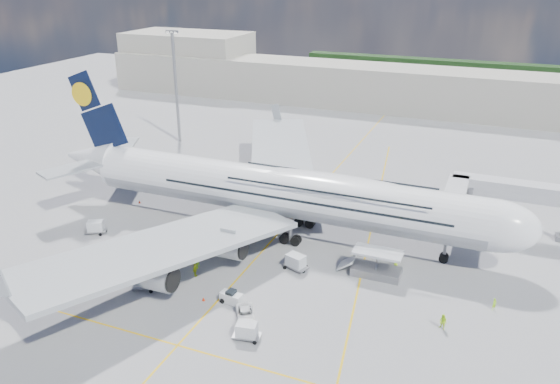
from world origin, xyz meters
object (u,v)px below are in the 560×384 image
at_px(light_mast, 176,86).
at_px(cone_wing_left_inner, 271,207).
at_px(jet_bridge, 490,194).
at_px(crew_tug, 197,263).
at_px(crew_wing, 195,270).
at_px(cone_wing_left_outer, 259,167).
at_px(airliner, 282,192).
at_px(crew_loader, 443,322).
at_px(catering_truck_outer, 275,148).
at_px(service_van, 245,315).
at_px(dolly_nose_far, 247,330).
at_px(catering_truck_inner, 301,194).
at_px(baggage_tug, 231,297).
at_px(crew_van, 396,261).
at_px(crew_nose, 494,304).
at_px(cargo_loader, 375,267).
at_px(cone_wing_right_inner, 203,299).
at_px(dolly_nose_near, 296,261).
at_px(dolly_row_a, 130,266).
at_px(cone_tail, 139,202).
at_px(dolly_back, 96,227).
at_px(dolly_row_b, 145,286).
at_px(cone_wing_right_outer, 47,311).
at_px(dolly_row_c, 158,246).

distance_m(light_mast, cone_wing_left_inner, 46.53).
xyz_separation_m(jet_bridge, crew_tug, (-36.20, -25.74, -6.03)).
relative_size(crew_wing, cone_wing_left_outer, 3.53).
distance_m(airliner, crew_loader, 31.46).
height_order(catering_truck_outer, service_van, catering_truck_outer).
height_order(jet_bridge, catering_truck_outer, jet_bridge).
bearing_deg(dolly_nose_far, catering_truck_outer, 99.08).
bearing_deg(cone_wing_left_inner, catering_truck_inner, 43.05).
xyz_separation_m(baggage_tug, crew_van, (17.21, 16.78, -0.00)).
height_order(crew_nose, crew_van, crew_nose).
distance_m(crew_wing, crew_tug, 1.99).
relative_size(cargo_loader, dolly_nose_far, 2.53).
xyz_separation_m(cargo_loader, cone_wing_right_inner, (-18.48, -14.19, -1.01)).
bearing_deg(dolly_nose_near, cone_wing_right_inner, -105.39).
xyz_separation_m(dolly_row_a, crew_tug, (8.71, 3.34, 0.52)).
bearing_deg(jet_bridge, dolly_nose_far, -122.18).
height_order(catering_truck_inner, cone_wing_right_inner, catering_truck_inner).
height_order(crew_loader, cone_tail, crew_loader).
bearing_deg(dolly_nose_far, crew_tug, 128.53).
xyz_separation_m(dolly_back, service_van, (31.38, -11.52, -0.45)).
xyz_separation_m(dolly_row_b, crew_wing, (4.45, 5.11, 0.57)).
relative_size(dolly_nose_far, crew_van, 2.21).
height_order(jet_bridge, crew_nose, jet_bridge).
height_order(dolly_nose_far, catering_truck_inner, catering_truck_inner).
distance_m(airliner, dolly_row_b, 24.89).
bearing_deg(cargo_loader, dolly_back, -174.49).
xyz_separation_m(service_van, crew_van, (14.11, 19.23, 0.13)).
bearing_deg(cone_wing_left_inner, dolly_back, -139.13).
height_order(cargo_loader, crew_nose, cargo_loader).
distance_m(dolly_back, cone_wing_right_outer, 21.34).
xyz_separation_m(cone_wing_left_outer, cone_wing_right_inner, (13.33, -46.61, -0.02)).
bearing_deg(dolly_nose_near, crew_van, 44.77).
relative_size(dolly_back, crew_wing, 1.94).
bearing_deg(cone_tail, crew_tug, -37.14).
height_order(light_mast, service_van, light_mast).
xyz_separation_m(dolly_nose_far, cone_wing_left_outer, (-21.57, 51.29, -0.81)).
relative_size(catering_truck_outer, cone_tail, 15.57).
height_order(dolly_nose_near, catering_truck_inner, catering_truck_inner).
bearing_deg(crew_nose, cone_wing_left_outer, 95.47).
distance_m(catering_truck_inner, crew_wing, 28.47).
relative_size(catering_truck_outer, crew_van, 5.20).
bearing_deg(dolly_row_a, baggage_tug, -22.38).
height_order(cargo_loader, crew_loader, cargo_loader).
xyz_separation_m(dolly_nose_near, service_van, (-1.42, -13.12, -0.51)).
relative_size(dolly_nose_near, cone_wing_right_inner, 7.64).
xyz_separation_m(cargo_loader, dolly_back, (-43.33, -4.18, -0.17)).
height_order(dolly_row_c, dolly_nose_near, dolly_nose_near).
distance_m(dolly_row_c, baggage_tug, 18.66).
distance_m(cargo_loader, crew_van, 4.17).
distance_m(catering_truck_inner, cone_wing_right_outer, 45.56).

